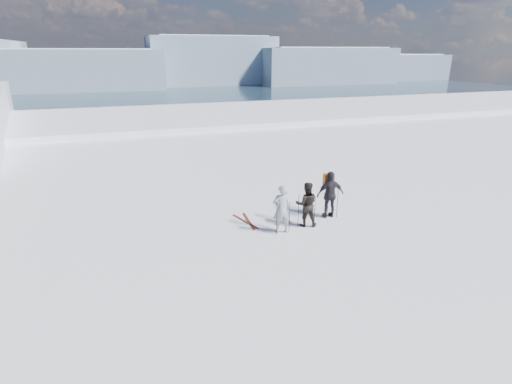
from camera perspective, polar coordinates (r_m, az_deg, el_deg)
lake_basin at (r=42.79m, az=-8.74°, el=1.73°), size 820.00×820.00×71.62m
far_mountain_range at (r=466.64m, az=-14.96°, el=17.18°), size 770.00×110.00×53.00m
skier_grey at (r=14.60m, az=3.71°, el=-2.46°), size 0.74×0.54×1.85m
skier_dark at (r=15.29m, az=7.21°, el=-1.75°), size 1.02×0.90×1.75m
skier_pack at (r=16.21m, az=10.56°, el=-0.36°), size 1.16×0.57×1.92m
backpack at (r=16.06m, az=10.48°, el=4.11°), size 0.43×0.27×0.57m
ski_poles at (r=15.36m, az=7.31°, el=-2.64°), size 2.94×0.85×1.33m
skis_loose at (r=15.82m, az=-1.29°, el=-4.21°), size 0.62×1.70×0.03m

